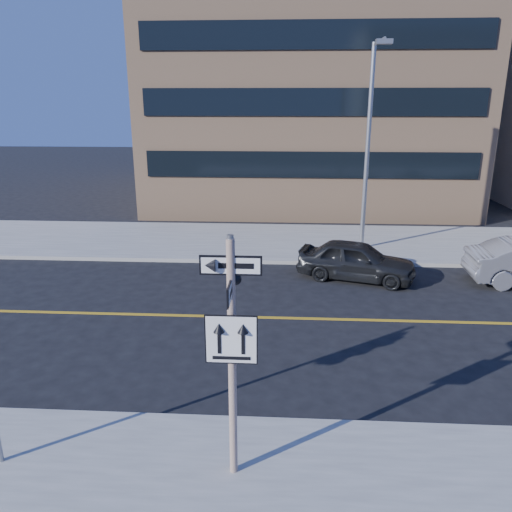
{
  "coord_description": "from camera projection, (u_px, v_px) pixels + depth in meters",
  "views": [
    {
      "loc": [
        0.77,
        -9.33,
        6.03
      ],
      "look_at": [
        -0.02,
        4.0,
        1.88
      ],
      "focal_mm": 35.0,
      "sensor_mm": 36.0,
      "label": 1
    }
  ],
  "objects": [
    {
      "name": "ground",
      "position": [
        246.0,
        394.0,
        10.73
      ],
      "size": [
        120.0,
        120.0,
        0.0
      ],
      "primitive_type": "plane",
      "color": "black",
      "rests_on": "ground"
    },
    {
      "name": "sign_pole",
      "position": [
        232.0,
        347.0,
        7.61
      ],
      "size": [
        0.92,
        0.92,
        4.06
      ],
      "color": "beige",
      "rests_on": "near_sidewalk"
    },
    {
      "name": "parked_car_a",
      "position": [
        356.0,
        260.0,
        17.5
      ],
      "size": [
        2.76,
        4.37,
        1.39
      ],
      "primitive_type": "imported",
      "rotation": [
        0.0,
        0.0,
        1.27
      ],
      "color": "black",
      "rests_on": "ground"
    },
    {
      "name": "streetlight_a",
      "position": [
        369.0,
        136.0,
        19.35
      ],
      "size": [
        0.55,
        2.25,
        8.0
      ],
      "color": "gray",
      "rests_on": "far_sidewalk"
    },
    {
      "name": "building_brick",
      "position": [
        307.0,
        53.0,
        31.78
      ],
      "size": [
        18.0,
        18.0,
        18.0
      ],
      "primitive_type": "cube",
      "color": "tan",
      "rests_on": "ground"
    }
  ]
}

